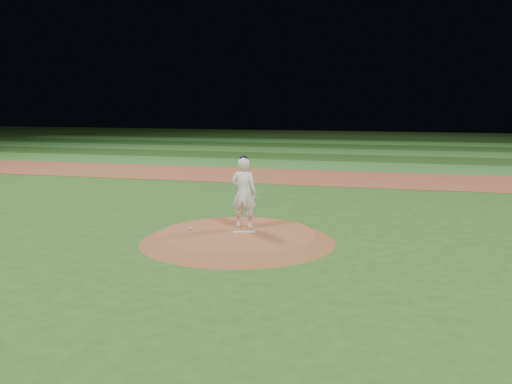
{
  "coord_description": "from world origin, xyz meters",
  "views": [
    {
      "loc": [
        4.59,
        -15.0,
        3.93
      ],
      "look_at": [
        0.0,
        2.0,
        1.1
      ],
      "focal_mm": 40.0,
      "sensor_mm": 36.0,
      "label": 1
    }
  ],
  "objects_px": {
    "pitchers_mound": "(238,237)",
    "rosin_bag": "(190,229)",
    "pitcher_on_mound": "(244,193)",
    "pitching_rubber": "(244,232)"
  },
  "relations": [
    {
      "from": "pitchers_mound",
      "to": "pitching_rubber",
      "type": "bearing_deg",
      "value": 20.97
    },
    {
      "from": "pitchers_mound",
      "to": "rosin_bag",
      "type": "bearing_deg",
      "value": 179.84
    },
    {
      "from": "pitchers_mound",
      "to": "pitcher_on_mound",
      "type": "xyz_separation_m",
      "value": [
        -0.0,
        0.64,
        1.17
      ]
    },
    {
      "from": "rosin_bag",
      "to": "pitcher_on_mound",
      "type": "xyz_separation_m",
      "value": [
        1.45,
        0.63,
        1.01
      ]
    },
    {
      "from": "pitcher_on_mound",
      "to": "rosin_bag",
      "type": "bearing_deg",
      "value": -156.3
    },
    {
      "from": "pitcher_on_mound",
      "to": "pitchers_mound",
      "type": "bearing_deg",
      "value": -89.93
    },
    {
      "from": "pitchers_mound",
      "to": "rosin_bag",
      "type": "xyz_separation_m",
      "value": [
        -1.45,
        0.0,
        0.16
      ]
    },
    {
      "from": "pitchers_mound",
      "to": "rosin_bag",
      "type": "height_order",
      "value": "rosin_bag"
    },
    {
      "from": "pitching_rubber",
      "to": "pitcher_on_mound",
      "type": "bearing_deg",
      "value": 82.2
    },
    {
      "from": "rosin_bag",
      "to": "pitcher_on_mound",
      "type": "distance_m",
      "value": 1.88
    }
  ]
}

